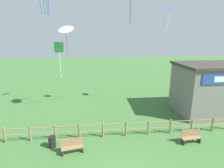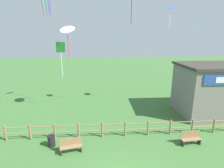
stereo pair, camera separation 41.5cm
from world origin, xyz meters
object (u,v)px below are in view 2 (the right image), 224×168
object	(u,v)px
trash_bin	(51,141)
kite_white_delta	(67,29)
seaside_building	(221,89)
kite_green_diamond	(61,51)
park_bench_by_building	(191,138)
park_bench_near_fence	(71,145)
kite_blue_delta	(171,9)

from	to	relation	value
trash_bin	kite_white_delta	bearing A→B (deg)	84.57
seaside_building	kite_white_delta	size ratio (longest dim) A/B	2.65
kite_white_delta	kite_green_diamond	distance (m)	2.86
park_bench_by_building	trash_bin	bearing A→B (deg)	177.51
park_bench_near_fence	trash_bin	bearing A→B (deg)	153.25
park_bench_near_fence	park_bench_by_building	xyz separation A→B (m)	(8.39, 0.32, 0.00)
park_bench_by_building	kite_blue_delta	xyz separation A→B (m)	(0.55, 7.16, 9.58)
trash_bin	kite_blue_delta	world-z (taller)	kite_blue_delta
park_bench_by_building	kite_green_diamond	size ratio (longest dim) A/B	0.40
trash_bin	park_bench_by_building	bearing A→B (deg)	-2.49
park_bench_near_fence	trash_bin	size ratio (longest dim) A/B	1.85
trash_bin	kite_white_delta	world-z (taller)	kite_white_delta
kite_blue_delta	park_bench_by_building	bearing A→B (deg)	-94.38
seaside_building	kite_blue_delta	size ratio (longest dim) A/B	3.97
kite_blue_delta	park_bench_near_fence	bearing A→B (deg)	-140.09
kite_green_diamond	kite_white_delta	bearing A→B (deg)	-56.22
kite_white_delta	kite_blue_delta	bearing A→B (deg)	4.79
kite_blue_delta	seaside_building	bearing A→B (deg)	-22.96
seaside_building	trash_bin	world-z (taller)	seaside_building
park_bench_near_fence	kite_white_delta	size ratio (longest dim) A/B	0.48
park_bench_by_building	kite_white_delta	bearing A→B (deg)	145.75
park_bench_near_fence	kite_white_delta	xyz separation A→B (m)	(-0.92, 6.65, 7.63)
park_bench_near_fence	trash_bin	xyz separation A→B (m)	(-1.48, 0.74, -0.10)
park_bench_by_building	kite_white_delta	xyz separation A→B (m)	(-9.31, 6.34, 7.63)
seaside_building	kite_green_diamond	world-z (taller)	kite_green_diamond
park_bench_by_building	kite_blue_delta	world-z (taller)	kite_blue_delta
kite_white_delta	park_bench_near_fence	bearing A→B (deg)	-82.16
kite_blue_delta	kite_green_diamond	world-z (taller)	kite_blue_delta
trash_bin	kite_blue_delta	size ratio (longest dim) A/B	0.39
seaside_building	park_bench_near_fence	world-z (taller)	seaside_building
park_bench_near_fence	kite_green_diamond	size ratio (longest dim) A/B	0.40
kite_white_delta	kite_blue_delta	distance (m)	10.08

